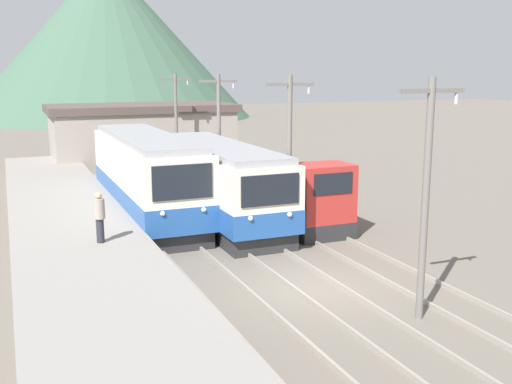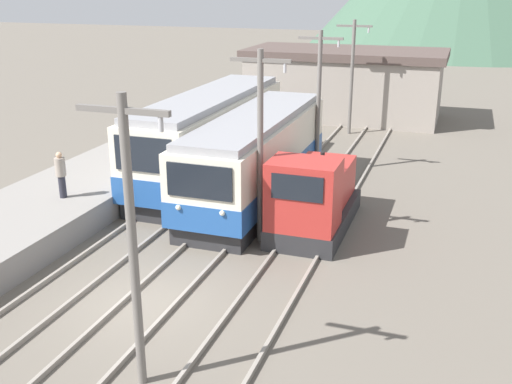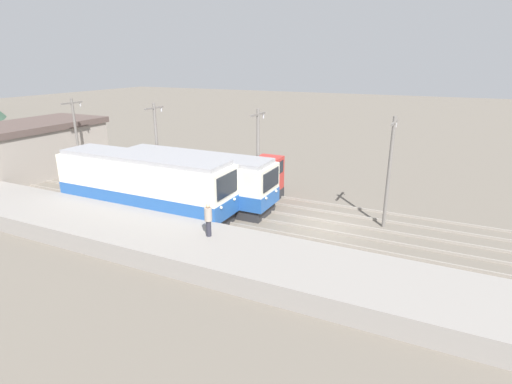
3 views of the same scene
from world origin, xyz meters
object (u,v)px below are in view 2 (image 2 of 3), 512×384
Objects in this scene: catenary_mast_near at (132,235)px; catenary_mast_far at (319,97)px; catenary_mast_mid at (260,141)px; commuter_train_center at (256,160)px; person_on_platform at (61,173)px; shunting_locomotive at (314,198)px; catenary_mast_distant at (352,73)px; commuter_train_left at (211,140)px.

catenary_mast_near and catenary_mast_far have the same top height.
catenary_mast_mid is at bearing 90.00° from catenary_mast_near.
commuter_train_center reaches higher than person_on_platform.
shunting_locomotive is 0.82× the size of catenary_mast_near.
person_on_platform is (-7.37, 7.45, -1.64)m from catenary_mast_near.
shunting_locomotive is 7.22m from catenary_mast_far.
commuter_train_center is 12.64m from catenary_mast_distant.
catenary_mast_mid is (-1.49, -1.53, 2.35)m from shunting_locomotive.
catenary_mast_near is 1.00× the size of catenary_mast_distant.
catenary_mast_far is at bearing 70.29° from commuter_train_center.
catenary_mast_mid is (1.51, -3.98, 1.92)m from commuter_train_center.
catenary_mast_far is (1.51, 4.21, 1.92)m from commuter_train_center.
catenary_mast_near is (4.31, -14.05, 1.77)m from commuter_train_left.
commuter_train_center is 4.67m from catenary_mast_mid.
shunting_locomotive is at bearing -84.27° from catenary_mast_distant.
catenary_mast_near is 10.61m from person_on_platform.
catenary_mast_near reaches higher than shunting_locomotive.
commuter_train_center is at bearing -96.93° from catenary_mast_distant.
commuter_train_left is 1.86× the size of catenary_mast_distant.
catenary_mast_near is at bearing -45.30° from person_on_platform.
commuter_train_center is 7.54m from person_on_platform.
commuter_train_left is 1.86× the size of catenary_mast_near.
catenary_mast_far is 1.00× the size of catenary_mast_distant.
catenary_mast_mid is 16.39m from catenary_mast_distant.
shunting_locomotive is 3.17m from catenary_mast_mid.
catenary_mast_near is at bearing -82.94° from commuter_train_center.
catenary_mast_distant reaches higher than person_on_platform.
catenary_mast_distant reaches higher than commuter_train_left.
catenary_mast_far reaches higher than commuter_train_left.
commuter_train_center is 1.74× the size of catenary_mast_mid.
catenary_mast_far is at bearing 102.61° from shunting_locomotive.
catenary_mast_far is 3.76× the size of person_on_platform.
catenary_mast_distant is (0.00, 24.58, 0.00)m from catenary_mast_near.
catenary_mast_near is at bearing -98.72° from shunting_locomotive.
shunting_locomotive is (3.00, -2.46, -0.43)m from commuter_train_center.
person_on_platform is at bearing -129.51° from catenary_mast_far.
catenary_mast_far is 8.19m from catenary_mast_distant.
shunting_locomotive is at bearing -36.75° from commuter_train_left.
catenary_mast_near is 16.39m from catenary_mast_far.
catenary_mast_mid and catenary_mast_far have the same top height.
catenary_mast_distant is at bearing 67.75° from commuter_train_left.
catenary_mast_near is 3.76× the size of person_on_platform.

